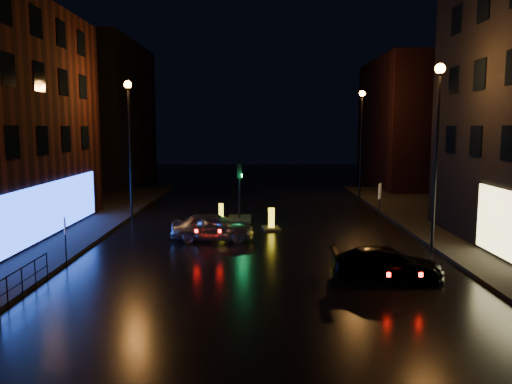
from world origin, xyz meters
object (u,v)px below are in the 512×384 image
(bollard_near, at_px, (271,225))
(bollard_far, at_px, (221,216))
(road_sign_right, at_px, (380,195))
(dark_sedan, at_px, (387,264))
(silver_hatchback, at_px, (213,227))
(road_sign_left, at_px, (65,230))
(traffic_signal, at_px, (240,212))

(bollard_near, xyz_separation_m, bollard_far, (-3.00, 2.99, -0.04))
(bollard_far, xyz_separation_m, road_sign_right, (8.98, -2.90, 1.70))
(dark_sedan, xyz_separation_m, bollard_near, (-4.01, 9.19, -0.34))
(silver_hatchback, height_order, bollard_far, silver_hatchback)
(dark_sedan, xyz_separation_m, road_sign_right, (1.96, 9.29, 1.32))
(bollard_near, bearing_deg, bollard_far, 127.55)
(dark_sedan, relative_size, road_sign_left, 2.05)
(silver_hatchback, xyz_separation_m, dark_sedan, (7.02, -6.49, -0.09))
(traffic_signal, xyz_separation_m, road_sign_left, (-6.70, -10.37, 1.01))
(bollard_far, bearing_deg, bollard_near, -58.94)
(traffic_signal, relative_size, bollard_near, 2.33)
(dark_sedan, bearing_deg, traffic_signal, 26.23)
(dark_sedan, distance_m, bollard_near, 10.04)
(bollard_far, distance_m, road_sign_right, 9.59)
(silver_hatchback, relative_size, bollard_far, 3.17)
(silver_hatchback, height_order, bollard_near, silver_hatchback)
(traffic_signal, distance_m, dark_sedan, 13.48)
(bollard_far, distance_m, road_sign_left, 11.88)
(road_sign_right, bearing_deg, bollard_near, 24.98)
(silver_hatchback, xyz_separation_m, bollard_near, (3.01, 2.70, -0.43))
(bollard_near, bearing_deg, traffic_signal, 114.77)
(road_sign_right, bearing_deg, dark_sedan, 102.14)
(traffic_signal, distance_m, bollard_near, 3.49)
(dark_sedan, distance_m, road_sign_right, 9.58)
(traffic_signal, xyz_separation_m, silver_hatchback, (-1.15, -5.65, 0.19))
(silver_hatchback, relative_size, road_sign_left, 2.03)
(traffic_signal, xyz_separation_m, dark_sedan, (5.87, -12.14, 0.10))
(dark_sedan, height_order, road_sign_left, road_sign_left)
(bollard_near, bearing_deg, dark_sedan, -73.88)
(dark_sedan, height_order, bollard_far, dark_sedan)
(traffic_signal, bearing_deg, bollard_near, -57.75)
(bollard_near, bearing_deg, road_sign_left, -146.54)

